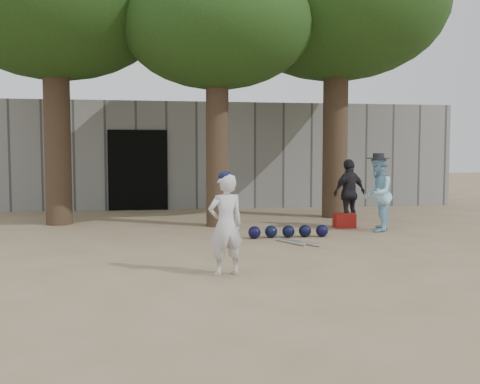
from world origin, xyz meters
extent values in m
plane|color=#937C5E|center=(0.00, 0.00, 0.00)|extent=(70.00, 70.00, 0.00)
imported|color=silver|center=(0.19, -0.46, 0.64)|extent=(0.53, 0.42, 1.28)
imported|color=#9BD3F0|center=(3.67, 2.95, 0.74)|extent=(0.84, 0.90, 1.48)
imported|color=black|center=(3.34, 3.65, 0.72)|extent=(0.91, 0.66, 1.43)
cube|color=#9F2215|center=(3.19, 3.54, 0.15)|extent=(0.43, 0.34, 0.30)
cube|color=gray|center=(0.00, 8.00, 1.50)|extent=(16.00, 0.35, 3.00)
cube|color=black|center=(-1.20, 7.80, 1.10)|extent=(1.60, 0.08, 2.20)
cube|color=slate|center=(0.00, 10.50, 1.50)|extent=(16.00, 5.00, 3.00)
sphere|color=black|center=(1.07, 2.37, 0.12)|extent=(0.23, 0.23, 0.23)
sphere|color=black|center=(1.39, 2.43, 0.12)|extent=(0.23, 0.23, 0.23)
sphere|color=black|center=(1.71, 2.40, 0.12)|extent=(0.23, 0.23, 0.23)
sphere|color=black|center=(2.03, 2.42, 0.12)|extent=(0.23, 0.23, 0.23)
sphere|color=black|center=(2.35, 2.40, 0.12)|extent=(0.23, 0.23, 0.23)
cylinder|color=silver|center=(1.60, 1.75, 0.03)|extent=(0.37, 0.67, 0.06)
cylinder|color=silver|center=(1.78, 1.63, 0.03)|extent=(0.46, 0.62, 0.06)
cylinder|color=brown|center=(-2.80, 5.00, 2.75)|extent=(0.56, 0.56, 5.50)
ellipsoid|color=#284C19|center=(-2.80, 5.00, 4.70)|extent=(4.80, 4.80, 3.12)
cylinder|color=brown|center=(0.60, 4.20, 2.50)|extent=(0.48, 0.48, 5.00)
ellipsoid|color=#284C19|center=(0.60, 4.20, 4.20)|extent=(4.00, 4.00, 2.60)
cylinder|color=brown|center=(3.60, 5.40, 2.90)|extent=(0.60, 0.60, 5.80)
ellipsoid|color=#284C19|center=(3.60, 5.40, 5.00)|extent=(5.20, 5.20, 3.38)
camera|label=1|loc=(-0.63, -7.10, 1.52)|focal=40.00mm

